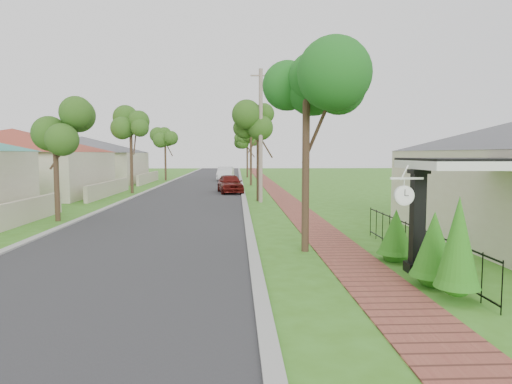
# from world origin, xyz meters

# --- Properties ---
(ground) EXTENTS (160.00, 160.00, 0.00)m
(ground) POSITION_xyz_m (0.00, 0.00, 0.00)
(ground) COLOR #3C741B
(ground) RESTS_ON ground
(road) EXTENTS (7.00, 120.00, 0.02)m
(road) POSITION_xyz_m (-3.00, 20.00, 0.00)
(road) COLOR #28282B
(road) RESTS_ON ground
(kerb_right) EXTENTS (0.30, 120.00, 0.10)m
(kerb_right) POSITION_xyz_m (0.65, 20.00, 0.00)
(kerb_right) COLOR #9E9E99
(kerb_right) RESTS_ON ground
(kerb_left) EXTENTS (0.30, 120.00, 0.10)m
(kerb_left) POSITION_xyz_m (-6.65, 20.00, 0.00)
(kerb_left) COLOR #9E9E99
(kerb_left) RESTS_ON ground
(sidewalk) EXTENTS (1.50, 120.00, 0.03)m
(sidewalk) POSITION_xyz_m (3.25, 20.00, 0.00)
(sidewalk) COLOR brown
(sidewalk) RESTS_ON ground
(porch_post) EXTENTS (0.48, 0.48, 2.52)m
(porch_post) POSITION_xyz_m (4.55, -1.00, 1.12)
(porch_post) COLOR black
(porch_post) RESTS_ON ground
(picket_fence) EXTENTS (0.03, 8.02, 1.00)m
(picket_fence) POSITION_xyz_m (4.90, -0.00, 0.53)
(picket_fence) COLOR black
(picket_fence) RESTS_ON ground
(street_trees) EXTENTS (10.70, 37.65, 5.89)m
(street_trees) POSITION_xyz_m (-2.87, 26.84, 4.54)
(street_trees) COLOR #382619
(street_trees) RESTS_ON ground
(hedge_row) EXTENTS (0.89, 4.24, 2.16)m
(hedge_row) POSITION_xyz_m (4.45, -1.77, 0.84)
(hedge_row) COLOR #176113
(hedge_row) RESTS_ON ground
(far_house_red) EXTENTS (15.56, 15.56, 4.60)m
(far_house_red) POSITION_xyz_m (-14.97, 20.00, 2.34)
(far_house_red) COLOR beige
(far_house_red) RESTS_ON ground
(far_house_grey) EXTENTS (15.56, 15.56, 4.60)m
(far_house_grey) POSITION_xyz_m (-14.97, 34.00, 2.34)
(far_house_grey) COLOR beige
(far_house_grey) RESTS_ON ground
(parked_car_red) EXTENTS (2.20, 4.27, 1.39)m
(parked_car_red) POSITION_xyz_m (-0.30, 21.76, 0.70)
(parked_car_red) COLOR #56100D
(parked_car_red) RESTS_ON ground
(parked_car_white) EXTENTS (1.82, 4.61, 1.49)m
(parked_car_white) POSITION_xyz_m (-1.00, 37.09, 0.75)
(parked_car_white) COLOR white
(parked_car_white) RESTS_ON ground
(near_tree) EXTENTS (2.22, 2.22, 5.71)m
(near_tree) POSITION_xyz_m (2.20, 1.50, 4.55)
(near_tree) COLOR #382619
(near_tree) RESTS_ON ground
(utility_pole) EXTENTS (1.20, 0.24, 7.83)m
(utility_pole) POSITION_xyz_m (1.61, 15.22, 3.97)
(utility_pole) COLOR gray
(utility_pole) RESTS_ON ground
(station_clock) EXTENTS (0.77, 0.13, 0.66)m
(station_clock) POSITION_xyz_m (4.05, -1.40, 1.95)
(station_clock) COLOR white
(station_clock) RESTS_ON ground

